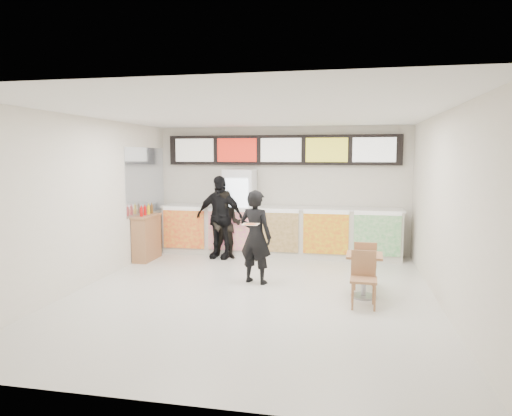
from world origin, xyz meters
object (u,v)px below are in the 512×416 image
(customer_mid, at_px, (219,217))
(cafe_table, at_px, (364,267))
(customer_main, at_px, (256,237))
(customer_left, at_px, (226,225))
(drinks_fridge, at_px, (240,212))
(condiment_ledge, at_px, (147,237))
(service_counter, at_px, (279,231))

(customer_mid, relative_size, cafe_table, 1.27)
(customer_main, bearing_deg, customer_left, -42.56)
(drinks_fridge, relative_size, customer_mid, 1.07)
(customer_left, relative_size, customer_mid, 0.82)
(drinks_fridge, bearing_deg, customer_main, -70.43)
(condiment_ledge, bearing_deg, cafe_table, -21.67)
(customer_mid, bearing_deg, customer_left, 6.28)
(service_counter, height_order, customer_mid, customer_mid)
(drinks_fridge, height_order, customer_mid, drinks_fridge)
(customer_mid, xyz_separation_m, condiment_ledge, (-1.54, -0.50, -0.42))
(customer_main, xyz_separation_m, cafe_table, (1.91, -0.49, -0.36))
(condiment_ledge, bearing_deg, customer_main, -26.33)
(service_counter, xyz_separation_m, drinks_fridge, (-0.93, 0.02, 0.43))
(service_counter, bearing_deg, customer_main, -91.78)
(condiment_ledge, bearing_deg, service_counter, 20.35)
(cafe_table, height_order, condiment_ledge, condiment_ledge)
(customer_main, distance_m, customer_left, 2.14)
(service_counter, xyz_separation_m, customer_main, (-0.07, -2.40, 0.28))
(service_counter, xyz_separation_m, customer_left, (-1.13, -0.54, 0.20))
(service_counter, distance_m, customer_left, 1.27)
(customer_main, height_order, customer_left, customer_main)
(service_counter, distance_m, cafe_table, 3.43)
(customer_left, bearing_deg, customer_main, -54.65)
(customer_main, bearing_deg, customer_mid, -39.21)
(service_counter, relative_size, customer_main, 3.26)
(cafe_table, bearing_deg, customer_main, 168.41)
(customer_left, height_order, cafe_table, customer_left)
(drinks_fridge, bearing_deg, condiment_ledge, -150.60)
(service_counter, distance_m, condiment_ledge, 3.01)
(drinks_fridge, height_order, condiment_ledge, drinks_fridge)
(service_counter, height_order, drinks_fridge, drinks_fridge)
(customer_main, height_order, condiment_ledge, customer_main)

